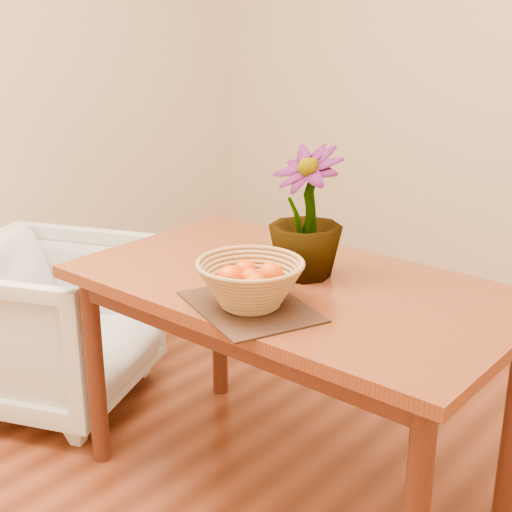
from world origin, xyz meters
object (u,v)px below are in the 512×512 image
Objects in this scene: wicker_basket at (250,285)px; potted_plant at (306,213)px; armchair at (49,316)px; table at (293,307)px.

potted_plant is at bearing 96.73° from wicker_basket.
armchair is at bearing 175.66° from wicker_basket.
armchair is (-1.12, -0.16, -0.29)m from table.
wicker_basket is (0.03, -0.25, 0.16)m from table.
table is at bearing -81.98° from potted_plant.
table is 4.57× the size of wicker_basket.
wicker_basket is 0.41× the size of armchair.
armchair is at bearing -164.35° from potted_plant.
wicker_basket is at bearing -117.18° from armchair.
table is at bearing 97.48° from wicker_basket.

